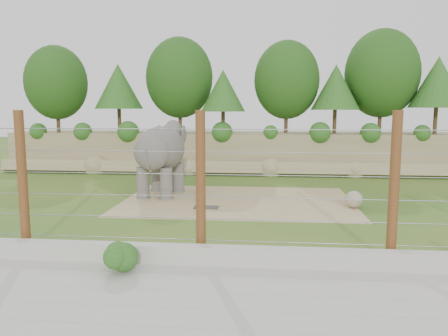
{
  "coord_description": "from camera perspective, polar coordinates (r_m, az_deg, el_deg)",
  "views": [
    {
      "loc": [
        1.71,
        -15.86,
        4.02
      ],
      "look_at": [
        0.0,
        2.0,
        1.6
      ],
      "focal_mm": 35.0,
      "sensor_mm": 36.0,
      "label": 1
    }
  ],
  "objects": [
    {
      "name": "ground",
      "position": [
        16.45,
        -0.67,
        -6.46
      ],
      "size": [
        90.0,
        90.0,
        0.0
      ],
      "primitive_type": "plane",
      "color": "#306320",
      "rests_on": "ground"
    },
    {
      "name": "dirt_patch",
      "position": [
        19.32,
        1.77,
        -4.3
      ],
      "size": [
        10.0,
        7.0,
        0.02
      ],
      "primitive_type": "cube",
      "color": "tan",
      "rests_on": "ground"
    },
    {
      "name": "back_embankment",
      "position": [
        28.55,
        3.25,
        7.56
      ],
      "size": [
        30.0,
        5.52,
        8.77
      ],
      "color": "#847653",
      "rests_on": "ground"
    },
    {
      "name": "stone_ball",
      "position": [
        18.61,
        16.62,
        -3.96
      ],
      "size": [
        0.7,
        0.7,
        0.7
      ],
      "primitive_type": "sphere",
      "color": "gray",
      "rests_on": "dirt_patch"
    },
    {
      "name": "drain_grate",
      "position": [
        17.95,
        -2.32,
        -5.15
      ],
      "size": [
        1.0,
        0.6,
        0.03
      ],
      "primitive_type": "cube",
      "color": "#262628",
      "rests_on": "dirt_patch"
    },
    {
      "name": "elephant",
      "position": [
        20.56,
        -8.24,
        1.12
      ],
      "size": [
        2.22,
        4.35,
        3.39
      ],
      "primitive_type": null,
      "rotation": [
        0.0,
        0.0,
        -0.1
      ],
      "color": "#68625E",
      "rests_on": "ground"
    },
    {
      "name": "retaining_wall",
      "position": [
        11.62,
        -3.37,
        -11.26
      ],
      "size": [
        26.0,
        0.35,
        0.5
      ],
      "primitive_type": "cube",
      "color": "#BBB8AD",
      "rests_on": "ground"
    },
    {
      "name": "walkway_shrub",
      "position": [
        11.25,
        -13.37,
        -11.29
      ],
      "size": [
        0.78,
        0.78,
        0.78
      ],
      "primitive_type": "sphere",
      "color": "#1D5418",
      "rests_on": "walkway"
    },
    {
      "name": "barrier_fence",
      "position": [
        11.66,
        -3.06,
        -2.3
      ],
      "size": [
        20.26,
        0.26,
        4.0
      ],
      "color": "#552C16",
      "rests_on": "ground"
    },
    {
      "name": "walkway",
      "position": [
        9.87,
        -5.21,
        -16.34
      ],
      "size": [
        26.0,
        4.0,
        0.01
      ],
      "primitive_type": "cube",
      "color": "#BBB8AD",
      "rests_on": "ground"
    }
  ]
}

